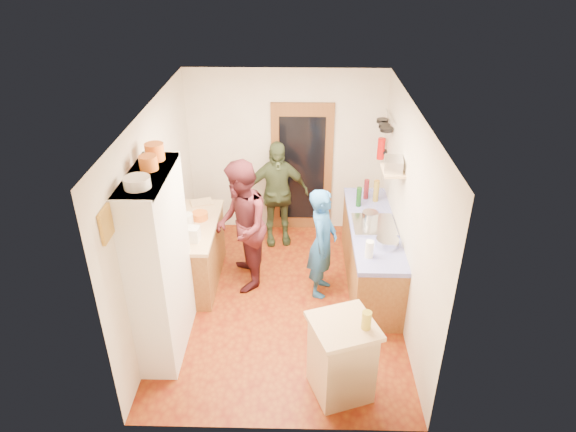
{
  "coord_description": "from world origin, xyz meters",
  "views": [
    {
      "loc": [
        0.21,
        -5.4,
        4.29
      ],
      "look_at": [
        0.08,
        0.15,
        1.21
      ],
      "focal_mm": 32.0,
      "sensor_mm": 36.0,
      "label": 1
    }
  ],
  "objects_px": {
    "hutch_body": "(160,265)",
    "person_hob": "(324,244)",
    "right_counter_base": "(371,255)",
    "island_base": "(341,360)",
    "person_back": "(277,194)",
    "person_left": "(243,225)"
  },
  "relations": [
    {
      "from": "right_counter_base",
      "to": "person_left",
      "type": "distance_m",
      "value": 1.79
    },
    {
      "from": "hutch_body",
      "to": "right_counter_base",
      "type": "distance_m",
      "value": 2.9
    },
    {
      "from": "hutch_body",
      "to": "person_hob",
      "type": "distance_m",
      "value": 2.13
    },
    {
      "from": "right_counter_base",
      "to": "island_base",
      "type": "xyz_separation_m",
      "value": [
        -0.53,
        -1.99,
        0.01
      ]
    },
    {
      "from": "right_counter_base",
      "to": "island_base",
      "type": "distance_m",
      "value": 2.06
    },
    {
      "from": "person_hob",
      "to": "person_back",
      "type": "relative_size",
      "value": 0.92
    },
    {
      "from": "hutch_body",
      "to": "right_counter_base",
      "type": "xyz_separation_m",
      "value": [
        2.5,
        1.3,
        -0.68
      ]
    },
    {
      "from": "hutch_body",
      "to": "person_hob",
      "type": "relative_size",
      "value": 1.44
    },
    {
      "from": "island_base",
      "to": "person_hob",
      "type": "height_order",
      "value": "person_hob"
    },
    {
      "from": "person_hob",
      "to": "person_back",
      "type": "xyz_separation_m",
      "value": [
        -0.66,
        1.3,
        0.07
      ]
    },
    {
      "from": "island_base",
      "to": "person_back",
      "type": "height_order",
      "value": "person_back"
    },
    {
      "from": "person_left",
      "to": "hutch_body",
      "type": "bearing_deg",
      "value": -40.68
    },
    {
      "from": "person_hob",
      "to": "right_counter_base",
      "type": "bearing_deg",
      "value": -53.16
    },
    {
      "from": "hutch_body",
      "to": "person_back",
      "type": "xyz_separation_m",
      "value": [
        1.18,
        2.32,
        -0.27
      ]
    },
    {
      "from": "island_base",
      "to": "person_left",
      "type": "height_order",
      "value": "person_left"
    },
    {
      "from": "right_counter_base",
      "to": "hutch_body",
      "type": "bearing_deg",
      "value": -152.53
    },
    {
      "from": "island_base",
      "to": "person_back",
      "type": "bearing_deg",
      "value": 104.59
    },
    {
      "from": "person_left",
      "to": "person_back",
      "type": "height_order",
      "value": "person_left"
    },
    {
      "from": "right_counter_base",
      "to": "person_back",
      "type": "distance_m",
      "value": 1.72
    },
    {
      "from": "person_hob",
      "to": "person_back",
      "type": "bearing_deg",
      "value": 40.49
    },
    {
      "from": "island_base",
      "to": "person_hob",
      "type": "relative_size",
      "value": 0.56
    },
    {
      "from": "hutch_body",
      "to": "person_back",
      "type": "distance_m",
      "value": 2.62
    }
  ]
}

